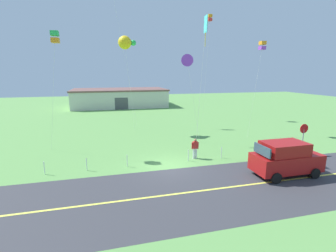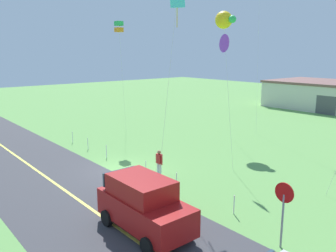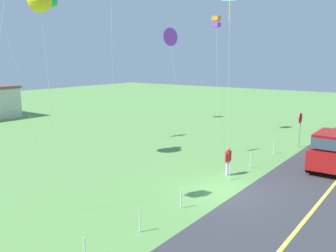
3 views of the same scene
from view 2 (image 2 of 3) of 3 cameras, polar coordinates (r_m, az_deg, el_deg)
ground_plane at (r=21.93m, az=-7.75°, el=-7.34°), size 120.00×120.00×0.10m
asphalt_road at (r=20.22m, az=-17.49°, el=-9.34°), size 120.00×7.00×0.00m
road_centre_stripe at (r=20.21m, az=-17.50°, el=-9.33°), size 120.00×0.16×0.00m
car_suv_foreground at (r=14.42m, az=-3.98°, el=-12.65°), size 4.40×2.12×2.24m
stop_sign at (r=13.64m, az=18.42°, el=-11.77°), size 0.76×0.08×2.56m
person_adult_near at (r=20.41m, az=-1.46°, el=-5.99°), size 0.58×0.22×1.60m
kite_red_low at (r=19.37m, az=1.46°, el=19.99°), size 0.93×1.12×10.70m
kite_yellow_high at (r=22.01m, az=9.35°, el=13.15°), size 1.85×0.63×8.25m
kite_green_far at (r=29.89m, az=-8.05°, el=15.76°), size 1.67×1.64×9.66m
kite_orange_near at (r=29.64m, az=9.21°, el=16.78°), size 1.90×1.40×10.43m
fence_post_0 at (r=29.17m, az=-15.38°, el=-1.77°), size 0.05×0.05×0.90m
fence_post_1 at (r=26.85m, az=-13.00°, el=-2.82°), size 0.05×0.05×0.90m
fence_post_2 at (r=24.51m, az=-10.05°, el=-4.11°), size 0.05×0.05×0.90m
fence_post_3 at (r=20.81m, az=-3.64°, el=-6.86°), size 0.05×0.05×0.90m
fence_post_4 at (r=18.80m, az=1.40°, el=-8.94°), size 0.05×0.05×0.90m
fence_post_5 at (r=16.30m, az=10.76°, el=-12.55°), size 0.05×0.05×0.90m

